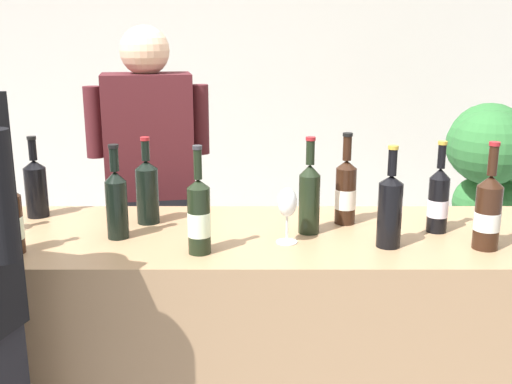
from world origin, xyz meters
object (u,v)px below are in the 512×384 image
Objects in this scene: wine_bottle_1 at (201,216)px; wine_bottle_7 at (149,190)px; wine_bottle_5 at (118,202)px; wine_bottle_8 at (38,186)px; wine_glass at (289,205)px; wine_bottle_6 at (490,212)px; potted_shrub at (491,177)px; wine_bottle_2 at (347,191)px; wine_bottle_11 at (12,220)px; wine_bottle_10 at (392,209)px; wine_bottle_9 at (440,200)px; person_server at (153,210)px; wine_bottle_3 at (311,196)px.

wine_bottle_7 is (-0.22, 0.32, 0.00)m from wine_bottle_1.
wine_bottle_8 is at bearing 145.18° from wine_bottle_5.
wine_bottle_7 is (0.07, 0.17, -0.00)m from wine_bottle_5.
wine_glass is (0.94, -0.30, 0.01)m from wine_bottle_8.
wine_bottle_6 is at bearing -12.80° from wine_bottle_8.
potted_shrub is at bearing 38.20° from wine_bottle_5.
wine_bottle_2 reaches higher than wine_bottle_11.
wine_bottle_5 is 0.92m from wine_bottle_10.
wine_bottle_9 is (0.82, 0.22, -0.01)m from wine_bottle_1.
wine_bottle_1 reaches higher than wine_bottle_5.
wine_bottle_6 is 0.29× the size of potted_shrub.
person_server reaches higher than potted_shrub.
wine_bottle_6 is 1.86× the size of wine_glass.
person_server is (-0.67, 0.68, -0.25)m from wine_bottle_3.
wine_bottle_5 is 0.92× the size of wine_bottle_6.
wine_bottle_2 is 0.28× the size of potted_shrub.
potted_shrub is (1.83, 0.69, -0.00)m from person_server.
wine_bottle_1 reaches higher than potted_shrub.
person_server is (-1.24, 0.85, -0.24)m from wine_bottle_6.
wine_bottle_2 is at bearing 11.63° from wine_bottle_5.
wine_bottle_7 is 0.62m from person_server.
wine_bottle_10 is at bearing -15.01° from wine_bottle_8.
wine_bottle_3 reaches higher than wine_bottle_5.
wine_bottle_3 is at bearing -10.96° from wine_bottle_8.
wine_bottle_9 is 1.55m from potted_shrub.
wine_bottle_5 is 0.34m from wine_bottle_11.
wine_bottle_9 is at bearing -5.77° from wine_bottle_7.
wine_bottle_1 is 0.33m from wine_bottle_5.
wine_bottle_3 is 0.99m from person_server.
wine_bottle_6 is at bearing -5.05° from wine_bottle_5.
wine_bottle_5 is at bearing 174.42° from wine_bottle_10.
wine_bottle_3 is 1.82m from potted_shrub.
wine_bottle_2 reaches higher than wine_glass.
person_server is (-0.01, 0.74, -0.25)m from wine_bottle_5.
wine_bottle_6 reaches higher than potted_shrub.
wine_bottle_2 is 0.73m from wine_bottle_7.
wine_bottle_9 is at bearing 8.67° from wine_bottle_11.
wine_bottle_9 is 0.26m from wine_bottle_10.
wine_bottle_7 is 1.69× the size of wine_glass.
person_server reaches higher than wine_bottle_3.
potted_shrub is (1.02, 1.27, -0.24)m from wine_bottle_2.
wine_bottle_1 is 1.03× the size of wine_bottle_10.
wine_bottle_10 is at bearing 2.84° from wine_bottle_11.
wine_bottle_2 is 0.50m from wine_bottle_6.
wine_glass is at bearing -5.14° from wine_bottle_5.
wine_bottle_5 and wine_bottle_9 have the same top height.
wine_glass is at bearing -127.73° from wine_bottle_3.
wine_bottle_10 is 1.79m from potted_shrub.
wine_bottle_10 reaches higher than wine_bottle_8.
wine_bottle_3 is 0.29m from wine_bottle_10.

